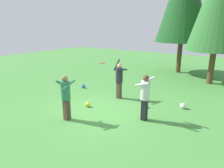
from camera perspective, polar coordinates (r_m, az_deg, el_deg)
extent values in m
plane|color=#4C9342|center=(8.61, -4.37, -7.40)|extent=(40.00, 40.00, 0.00)
cube|color=#4C382D|center=(9.89, 1.99, -1.76)|extent=(0.19, 0.22, 0.80)
cylinder|color=#23232D|center=(9.69, 2.04, 2.48)|extent=(0.34, 0.34, 0.70)
sphere|color=tan|center=(9.59, 2.06, 5.11)|extent=(0.23, 0.23, 0.23)
cylinder|color=#23232D|center=(9.47, 2.79, 4.03)|extent=(0.27, 0.59, 0.13)
cylinder|color=#23232D|center=(9.74, 1.35, 5.40)|extent=(0.20, 0.39, 0.55)
cube|color=#4C382D|center=(7.81, -12.64, -7.06)|extent=(0.19, 0.22, 0.80)
cylinder|color=#2D7551|center=(7.56, -12.98, -1.80)|extent=(0.34, 0.34, 0.70)
sphere|color=#8C6647|center=(7.44, -13.19, 1.52)|extent=(0.23, 0.23, 0.23)
cylinder|color=#2D7551|center=(7.64, -14.10, 0.00)|extent=(0.09, 0.53, 0.41)
cylinder|color=#2D7551|center=(7.34, -12.03, -0.21)|extent=(0.09, 0.59, 0.29)
cube|color=black|center=(7.70, 9.10, -7.17)|extent=(0.19, 0.22, 0.81)
cylinder|color=silver|center=(7.44, 9.36, -1.76)|extent=(0.34, 0.34, 0.71)
sphere|color=brown|center=(7.32, 9.52, 1.66)|extent=(0.23, 0.23, 0.23)
cylinder|color=silver|center=(7.22, 8.44, -0.11)|extent=(0.60, 0.21, 0.27)
cylinder|color=silver|center=(7.49, 10.45, 1.21)|extent=(0.56, 0.20, 0.38)
cylinder|color=red|center=(9.01, -2.81, 5.86)|extent=(0.29, 0.29, 0.11)
sphere|color=blue|center=(11.69, -8.05, -0.62)|extent=(0.21, 0.21, 0.21)
sphere|color=yellow|center=(8.97, -6.95, -5.73)|extent=(0.22, 0.22, 0.22)
sphere|color=white|center=(9.23, 19.37, -5.82)|extent=(0.25, 0.25, 0.25)
cylinder|color=brown|center=(16.18, 18.71, 10.45)|extent=(0.35, 0.35, 4.19)
cylinder|color=brown|center=(13.62, 26.65, 7.64)|extent=(0.34, 0.34, 3.67)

